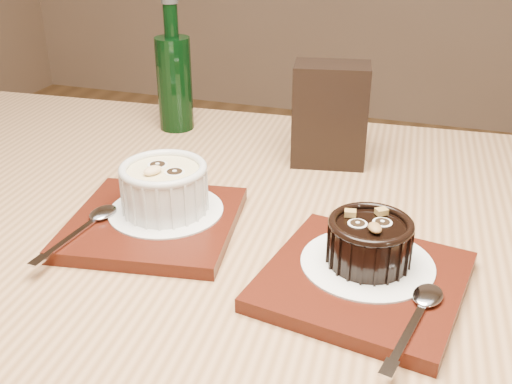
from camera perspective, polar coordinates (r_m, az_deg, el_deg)
table at (r=0.72m, az=-0.76°, el=-10.32°), size 1.25×0.88×0.75m
tray_left at (r=0.68m, az=-9.70°, el=-2.92°), size 0.21×0.21×0.01m
doily_left at (r=0.69m, az=-8.55°, el=-1.71°), size 0.13×0.13×0.00m
ramekin_white at (r=0.68m, az=-8.73°, el=0.61°), size 0.10×0.10×0.06m
spoon_left at (r=0.67m, az=-16.12°, el=-3.20°), size 0.04×0.14×0.01m
tray_right at (r=0.59m, az=10.15°, el=-8.34°), size 0.21×0.21×0.01m
doily_right at (r=0.60m, az=10.55°, el=-6.66°), size 0.13×0.13×0.00m
ramekin_dark at (r=0.58m, az=10.76°, el=-4.50°), size 0.08×0.08×0.05m
spoon_right at (r=0.53m, az=15.03°, el=-11.38°), size 0.05×0.14×0.01m
condiment_stand at (r=0.82m, az=7.05°, el=7.30°), size 0.11×0.08×0.14m
green_bottle at (r=0.96m, az=-7.78°, el=10.53°), size 0.05×0.05×0.20m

